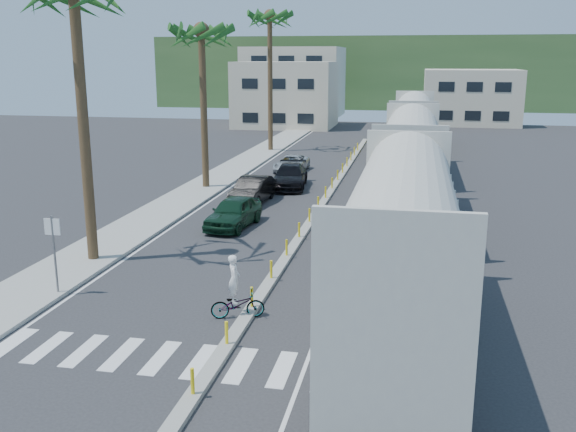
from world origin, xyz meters
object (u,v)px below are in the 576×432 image
Objects in this scene: car_lead at (234,212)px; car_second at (253,190)px; cyclist at (237,298)px; street_sign at (54,244)px.

car_second is (-0.47, 5.73, -0.01)m from car_lead.
car_second is 2.20× the size of cyclist.
car_second is (3.12, 16.41, -1.20)m from street_sign.
street_sign reaches higher than car_lead.
street_sign reaches higher than cyclist.
car_lead is (3.59, 10.68, -1.19)m from street_sign.
street_sign is at bearing -102.67° from car_lead.
car_lead is 5.75m from car_second.
car_second is at bearing 100.59° from car_lead.
car_second is at bearing 79.24° from street_sign.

